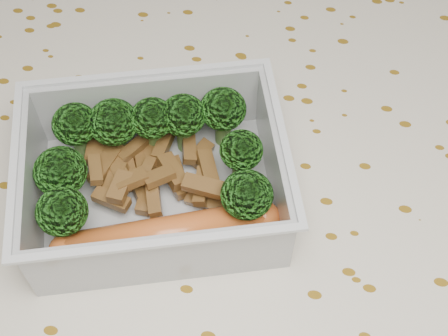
# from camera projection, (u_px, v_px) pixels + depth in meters

# --- Properties ---
(dining_table) EXTENTS (1.40, 0.90, 0.75)m
(dining_table) POSITION_uv_depth(u_px,v_px,m) (222.00, 233.00, 0.55)
(dining_table) COLOR brown
(dining_table) RESTS_ON ground
(tablecloth) EXTENTS (1.46, 0.96, 0.19)m
(tablecloth) POSITION_uv_depth(u_px,v_px,m) (222.00, 204.00, 0.51)
(tablecloth) COLOR beige
(tablecloth) RESTS_ON dining_table
(lunch_container) EXTENTS (0.22, 0.19, 0.06)m
(lunch_container) POSITION_uv_depth(u_px,v_px,m) (156.00, 184.00, 0.45)
(lunch_container) COLOR silver
(lunch_container) RESTS_ON tablecloth
(broccoli_florets) EXTENTS (0.17, 0.14, 0.05)m
(broccoli_florets) POSITION_uv_depth(u_px,v_px,m) (148.00, 148.00, 0.44)
(broccoli_florets) COLOR #608C3F
(broccoli_florets) RESTS_ON lunch_container
(meat_pile) EXTENTS (0.11, 0.08, 0.03)m
(meat_pile) POSITION_uv_depth(u_px,v_px,m) (151.00, 172.00, 0.46)
(meat_pile) COLOR brown
(meat_pile) RESTS_ON lunch_container
(sausage) EXTENTS (0.15, 0.07, 0.03)m
(sausage) POSITION_uv_depth(u_px,v_px,m) (167.00, 235.00, 0.43)
(sausage) COLOR #D05F25
(sausage) RESTS_ON lunch_container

